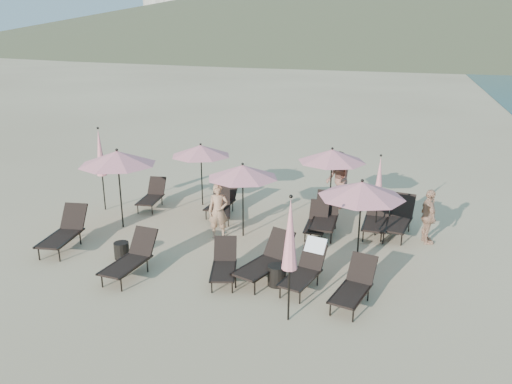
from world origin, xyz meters
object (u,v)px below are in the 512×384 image
(lounger_10, at_px, (376,217))
(beachgoer_b, at_px, (338,180))
(umbrella_closed_0, at_px, (290,235))
(umbrella_closed_1, at_px, (379,180))
(lounger_7, at_px, (223,200))
(umbrella_open_1, at_px, (243,171))
(lounger_4, at_px, (306,267))
(lounger_9, at_px, (325,216))
(lounger_12, at_px, (317,221))
(umbrella_open_4, at_px, (332,156))
(beachgoer_a, at_px, (218,211))
(lounger_2, at_px, (224,264))
(lounger_11, at_px, (398,218))
(lounger_1, at_px, (131,257))
(umbrella_open_3, at_px, (201,150))
(side_table_1, at_px, (277,275))
(umbrella_closed_2, at_px, (100,153))
(umbrella_open_0, at_px, (117,158))
(umbrella_open_2, at_px, (362,190))
(lounger_8, at_px, (221,207))
(lounger_5, at_px, (354,285))
(lounger_6, at_px, (152,195))
(lounger_0, at_px, (64,231))
(side_table_0, at_px, (122,250))
(lounger_3, at_px, (266,260))
(beachgoer_c, at_px, (428,217))

(lounger_10, height_order, beachgoer_b, beachgoer_b)
(umbrella_closed_0, distance_m, umbrella_closed_1, 5.35)
(lounger_7, height_order, umbrella_open_1, umbrella_open_1)
(lounger_4, height_order, lounger_9, lounger_9)
(lounger_12, xyz_separation_m, umbrella_open_4, (0.12, 1.52, 1.63))
(beachgoer_a, bearing_deg, lounger_2, -83.30)
(lounger_11, distance_m, umbrella_closed_0, 6.02)
(lounger_1, bearing_deg, beachgoer_a, 72.59)
(umbrella_open_3, distance_m, side_table_1, 6.47)
(umbrella_closed_2, bearing_deg, umbrella_open_0, -40.25)
(lounger_11, relative_size, beachgoer_a, 1.18)
(umbrella_closed_2, distance_m, side_table_1, 7.86)
(lounger_12, height_order, umbrella_closed_0, umbrella_closed_0)
(umbrella_open_0, xyz_separation_m, umbrella_open_4, (5.87, 2.75, -0.13))
(side_table_1, distance_m, beachgoer_a, 3.35)
(umbrella_open_2, bearing_deg, lounger_4, -125.47)
(lounger_11, relative_size, beachgoer_b, 0.99)
(lounger_4, relative_size, umbrella_closed_1, 0.69)
(lounger_8, distance_m, umbrella_open_2, 5.26)
(lounger_1, bearing_deg, lounger_5, 7.04)
(lounger_6, bearing_deg, umbrella_open_3, 16.35)
(umbrella_open_1, distance_m, side_table_1, 3.56)
(umbrella_open_1, distance_m, umbrella_open_4, 3.15)
(lounger_7, bearing_deg, umbrella_open_1, -50.70)
(lounger_0, height_order, side_table_0, lounger_0)
(lounger_6, distance_m, side_table_1, 6.87)
(lounger_7, relative_size, lounger_9, 0.87)
(lounger_1, xyz_separation_m, umbrella_open_0, (-1.95, 2.72, 1.71))
(lounger_0, bearing_deg, umbrella_closed_1, 14.24)
(lounger_0, distance_m, umbrella_open_0, 2.57)
(lounger_11, relative_size, umbrella_open_1, 0.86)
(lounger_9, bearing_deg, lounger_8, 175.71)
(lounger_2, bearing_deg, beachgoer_a, 97.55)
(lounger_8, height_order, umbrella_open_2, umbrella_open_2)
(lounger_3, relative_size, lounger_10, 1.06)
(lounger_0, relative_size, umbrella_closed_2, 0.68)
(lounger_5, relative_size, side_table_0, 3.81)
(lounger_0, relative_size, umbrella_open_4, 0.83)
(lounger_7, xyz_separation_m, umbrella_open_0, (-2.44, -2.11, 1.73))
(side_table_1, bearing_deg, beachgoer_c, 47.64)
(lounger_3, bearing_deg, beachgoer_a, 153.80)
(umbrella_closed_0, xyz_separation_m, beachgoer_b, (-0.16, 7.40, -0.93))
(umbrella_closed_0, bearing_deg, side_table_0, 162.13)
(lounger_0, relative_size, beachgoer_c, 1.21)
(lounger_3, relative_size, side_table_1, 3.86)
(lounger_2, bearing_deg, umbrella_open_2, 12.89)
(lounger_10, bearing_deg, lounger_2, -127.60)
(lounger_8, relative_size, beachgoer_a, 0.98)
(lounger_2, xyz_separation_m, lounger_8, (-1.57, 3.82, -0.01))
(umbrella_open_1, bearing_deg, lounger_10, 21.25)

